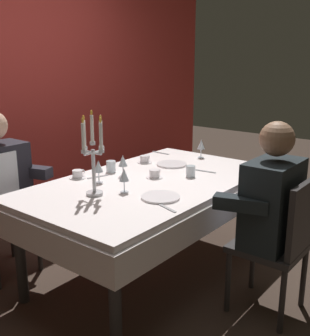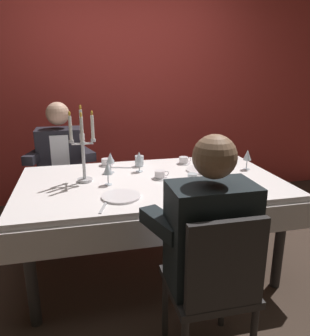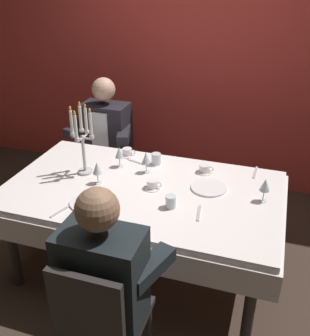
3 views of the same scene
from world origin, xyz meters
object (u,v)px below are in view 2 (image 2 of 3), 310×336
object	(u,v)px
wine_glass_1	(110,158)
water_tumbler_0	(139,161)
candelabra	(83,147)
dinner_plate_0	(201,170)
wine_glass_2	(247,156)
wine_glass_0	(139,157)
coffee_cup_0	(184,161)
wine_glass_3	(108,169)
water_tumbler_1	(192,179)
coffee_cup_2	(160,175)
coffee_cup_1	(106,163)
seated_diner_0	(61,156)
dining_table	(151,195)
seated_diner_1	(211,235)
dinner_plate_1	(121,196)

from	to	relation	value
wine_glass_1	water_tumbler_0	xyz separation A→B (m)	(0.25, 0.13, -0.07)
candelabra	wine_glass_1	xyz separation A→B (m)	(0.21, 0.17, -0.14)
dinner_plate_0	wine_glass_2	xyz separation A→B (m)	(0.37, -0.05, 0.11)
wine_glass_0	coffee_cup_0	xyz separation A→B (m)	(0.41, 0.14, -0.09)
wine_glass_0	wine_glass_2	size ratio (longest dim) A/B	1.00
wine_glass_3	water_tumbler_1	distance (m)	0.60
water_tumbler_1	coffee_cup_0	size ratio (longest dim) A/B	0.64
wine_glass_0	coffee_cup_2	distance (m)	0.25
wine_glass_1	coffee_cup_1	distance (m)	0.22
wine_glass_1	coffee_cup_1	size ratio (longest dim) A/B	1.24
water_tumbler_0	seated_diner_0	bearing A→B (deg)	141.96
dining_table	water_tumbler_1	xyz separation A→B (m)	(0.26, -0.18, 0.16)
candelabra	dinner_plate_0	size ratio (longest dim) A/B	2.21
candelabra	coffee_cup_0	distance (m)	0.92
wine_glass_2	seated_diner_0	size ratio (longest dim) A/B	0.13
seated_diner_1	coffee_cup_2	bearing A→B (deg)	92.28
dinner_plate_1	dining_table	bearing A→B (deg)	48.54
dinner_plate_1	wine_glass_1	distance (m)	0.55
water_tumbler_0	coffee_cup_1	distance (m)	0.28
dinner_plate_0	coffee_cup_0	size ratio (longest dim) A/B	1.89
dining_table	dinner_plate_1	size ratio (longest dim) A/B	7.78
coffee_cup_1	seated_diner_1	distance (m)	1.39
water_tumbler_0	coffee_cup_2	xyz separation A→B (m)	(0.09, -0.36, -0.02)
dining_table	coffee_cup_2	world-z (taller)	coffee_cup_2
wine_glass_0	wine_glass_2	bearing A→B (deg)	-9.12
dinner_plate_0	seated_diner_0	distance (m)	1.35
coffee_cup_1	seated_diner_0	bearing A→B (deg)	131.51
water_tumbler_1	coffee_cup_2	distance (m)	0.27
seated_diner_1	coffee_cup_0	bearing A→B (deg)	78.18
water_tumbler_1	seated_diner_1	size ratio (longest dim) A/B	0.07
candelabra	coffee_cup_0	size ratio (longest dim) A/B	4.17
wine_glass_2	water_tumbler_0	size ratio (longest dim) A/B	1.84
dinner_plate_0	water_tumbler_1	distance (m)	0.36
dinner_plate_1	seated_diner_0	distance (m)	1.25
wine_glass_3	wine_glass_0	bearing A→B (deg)	43.78
water_tumbler_0	water_tumbler_1	size ratio (longest dim) A/B	1.06
water_tumbler_1	seated_diner_0	distance (m)	1.41
coffee_cup_1	dinner_plate_0	bearing A→B (deg)	-23.56
candelabra	dinner_plate_0	distance (m)	0.96
dining_table	dinner_plate_1	bearing A→B (deg)	-131.46
candelabra	water_tumbler_1	distance (m)	0.81
wine_glass_3	dinner_plate_1	bearing A→B (deg)	-77.75
candelabra	dinner_plate_1	size ratio (longest dim) A/B	2.21
dinner_plate_1	wine_glass_3	xyz separation A→B (m)	(-0.06, 0.26, 0.11)
coffee_cup_1	coffee_cup_0	bearing A→B (deg)	-8.24
dinner_plate_0	coffee_cup_2	xyz separation A→B (m)	(-0.37, -0.12, 0.02)
wine_glass_2	coffee_cup_1	world-z (taller)	wine_glass_2
water_tumbler_0	coffee_cup_0	bearing A→B (deg)	-2.65
dinner_plate_1	water_tumbler_1	bearing A→B (deg)	12.83
wine_glass_2	seated_diner_0	distance (m)	1.69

